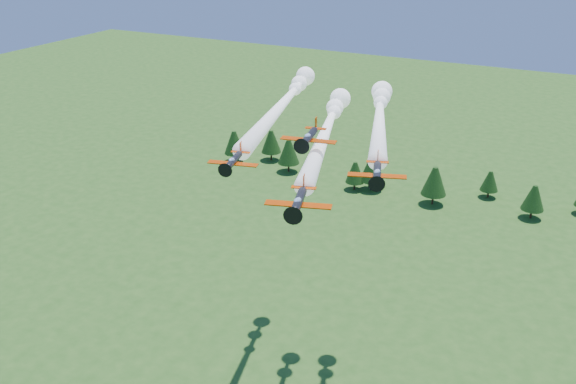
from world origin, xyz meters
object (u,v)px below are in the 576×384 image
at_px(plane_lead, 327,128).
at_px(plane_right, 380,115).
at_px(plane_slot, 309,137).
at_px(plane_left, 285,101).

relative_size(plane_lead, plane_right, 1.15).
bearing_deg(plane_lead, plane_right, 25.46).
xyz_separation_m(plane_lead, plane_slot, (2.65, -12.35, 2.68)).
distance_m(plane_lead, plane_left, 13.22).
distance_m(plane_left, plane_slot, 23.89).
relative_size(plane_left, plane_right, 1.21).
distance_m(plane_lead, plane_right, 8.86).
relative_size(plane_left, plane_slot, 5.94).
bearing_deg(plane_left, plane_slot, -68.61).
bearing_deg(plane_right, plane_left, 157.19).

